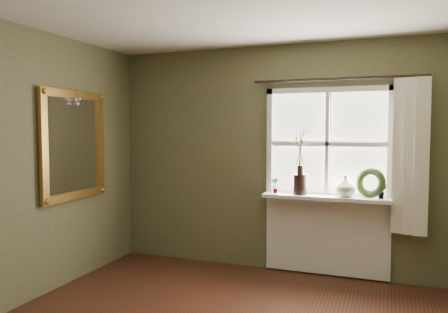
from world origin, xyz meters
The scene contains 12 objects.
wall_back centered at (0.00, 2.30, 1.30)m, with size 4.00×0.10×2.60m, color brown.
window_frame centered at (0.55, 2.23, 1.48)m, with size 1.36×0.06×1.24m.
window_sill centered at (0.55, 2.12, 0.90)m, with size 1.36×0.26×0.04m, color white.
window_apron centered at (0.55, 2.23, 0.46)m, with size 1.36×0.04×0.88m, color white.
dark_jug centered at (0.27, 2.12, 1.03)m, with size 0.15×0.15×0.22m, color black.
cream_vase centered at (0.76, 2.12, 1.03)m, with size 0.21×0.21×0.22m, color silver.
wreath centered at (1.01, 2.16, 1.04)m, with size 0.32×0.32×0.08m, color #2C451E.
potted_plant_left centered at (-0.01, 2.12, 1.01)m, with size 0.09×0.06×0.18m, color #2C451E.
potted_plant_right centered at (1.13, 2.12, 1.00)m, with size 0.09×0.07×0.16m, color #2C451E.
curtain centered at (1.39, 2.13, 1.37)m, with size 0.36×0.12×1.59m, color silver.
curtain_rod centered at (0.65, 2.17, 2.18)m, with size 0.03×0.03×1.84m, color black.
gilt_mirror centered at (-1.96, 1.12, 1.47)m, with size 0.10×0.97×1.16m.
Camera 1 is at (1.17, -2.67, 1.64)m, focal length 35.00 mm.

